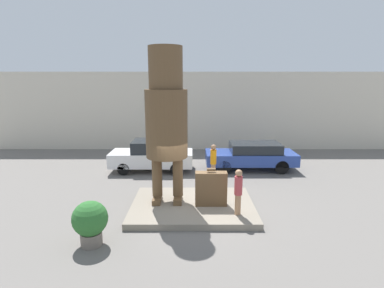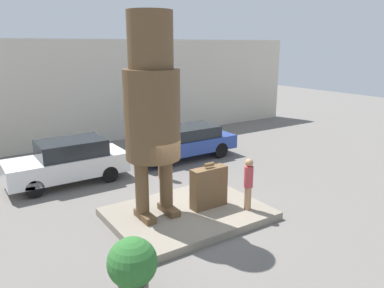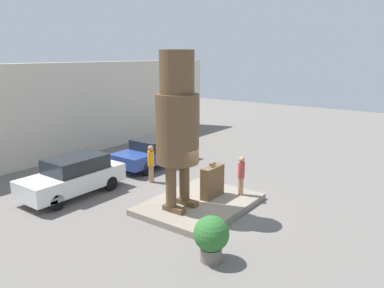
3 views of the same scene
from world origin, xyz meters
TOP-DOWN VIEW (x-y plane):
  - ground_plane at (0.00, 0.00)m, footprint 60.00×60.00m
  - pedestal at (0.00, 0.00)m, footprint 4.51×3.37m
  - building_backdrop at (0.00, 10.24)m, footprint 28.00×0.60m
  - statue_figure at (-0.95, 0.31)m, footprint 1.53×1.53m
  - giant_suitcase at (0.67, -0.12)m, footprint 1.15×0.38m
  - tourist at (1.54, -0.92)m, footprint 0.27×0.27m
  - parked_car_white at (-2.10, 4.92)m, footprint 4.31×1.76m
  - parked_car_blue at (3.17, 5.13)m, footprint 4.76×1.83m
  - planter_pot at (-2.96, -2.49)m, footprint 1.02×1.02m
  - worker_hivis at (1.00, 3.45)m, footprint 0.29×0.29m

SIDE VIEW (x-z plane):
  - ground_plane at x=0.00m, z-range 0.00..0.00m
  - pedestal at x=0.00m, z-range 0.00..0.23m
  - planter_pot at x=-2.96m, z-range 0.08..1.43m
  - parked_car_blue at x=3.17m, z-range 0.07..1.52m
  - parked_car_white at x=-2.10m, z-range 0.03..1.66m
  - giant_suitcase at x=0.67m, z-range 0.15..1.56m
  - worker_hivis at x=1.00m, z-range 0.08..1.82m
  - tourist at x=1.54m, z-range 0.30..1.89m
  - building_backdrop at x=0.00m, z-range 0.00..5.29m
  - statue_figure at x=-0.95m, z-range 0.71..6.36m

